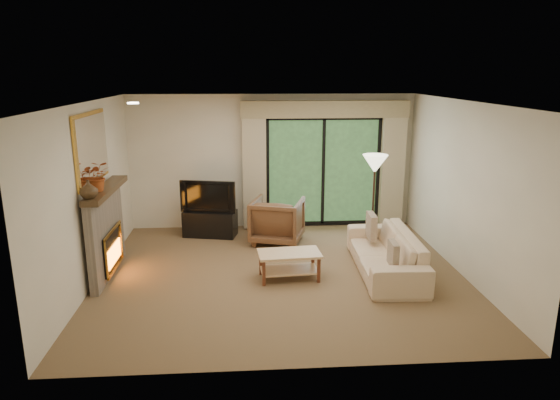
{
  "coord_description": "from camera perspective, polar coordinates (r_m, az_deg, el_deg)",
  "views": [
    {
      "loc": [
        -0.52,
        -7.08,
        3.02
      ],
      "look_at": [
        0.0,
        0.3,
        1.1
      ],
      "focal_mm": 32.0,
      "sensor_mm": 36.0,
      "label": 1
    }
  ],
  "objects": [
    {
      "name": "wall_back",
      "position": [
        9.75,
        -0.91,
        4.39
      ],
      "size": [
        5.0,
        0.0,
        5.0
      ],
      "primitive_type": "plane",
      "rotation": [
        1.57,
        0.0,
        0.0
      ],
      "color": "beige",
      "rests_on": "ground"
    },
    {
      "name": "cornice",
      "position": [
        9.59,
        5.18,
        10.3
      ],
      "size": [
        3.2,
        0.24,
        0.32
      ],
      "primitive_type": "cube",
      "color": "tan",
      "rests_on": "wall_back"
    },
    {
      "name": "sofa",
      "position": [
        7.88,
        11.95,
        -5.86
      ],
      "size": [
        0.93,
        2.19,
        0.63
      ],
      "primitive_type": "imported",
      "rotation": [
        0.0,
        0.0,
        -1.61
      ],
      "color": "beige",
      "rests_on": "floor"
    },
    {
      "name": "fireplace",
      "position": [
        7.94,
        -19.29,
        -3.42
      ],
      "size": [
        0.24,
        1.7,
        1.37
      ],
      "primitive_type": null,
      "color": "slate",
      "rests_on": "floor"
    },
    {
      "name": "curtain_left",
      "position": [
        9.6,
        -2.95,
        3.6
      ],
      "size": [
        0.45,
        0.18,
        2.35
      ],
      "primitive_type": "cube",
      "color": "tan",
      "rests_on": "floor"
    },
    {
      "name": "sliding_door",
      "position": [
        9.84,
        4.94,
        3.24
      ],
      "size": [
        2.26,
        0.1,
        2.16
      ],
      "primitive_type": null,
      "color": "black",
      "rests_on": "floor"
    },
    {
      "name": "pillow_near",
      "position": [
        7.23,
        12.81,
        -6.02
      ],
      "size": [
        0.11,
        0.35,
        0.35
      ],
      "primitive_type": "cube",
      "rotation": [
        0.0,
        0.0,
        -0.04
      ],
      "color": "brown",
      "rests_on": "sofa"
    },
    {
      "name": "curtain_right",
      "position": [
        10.02,
        12.72,
        3.72
      ],
      "size": [
        0.45,
        0.18,
        2.35
      ],
      "primitive_type": "cube",
      "color": "tan",
      "rests_on": "floor"
    },
    {
      "name": "pillow_far",
      "position": [
        8.36,
        10.41,
        -2.97
      ],
      "size": [
        0.13,
        0.42,
        0.42
      ],
      "primitive_type": "cube",
      "rotation": [
        0.0,
        0.0,
        -0.04
      ],
      "color": "brown",
      "rests_on": "sofa"
    },
    {
      "name": "floor",
      "position": [
        7.72,
        0.16,
        -8.49
      ],
      "size": [
        5.5,
        5.5,
        0.0
      ],
      "primitive_type": "plane",
      "color": "brown",
      "rests_on": "ground"
    },
    {
      "name": "floor_lamp",
      "position": [
        8.89,
        10.61,
        -0.08
      ],
      "size": [
        0.55,
        0.55,
        1.63
      ],
      "primitive_type": null,
      "rotation": [
        0.0,
        0.0,
        -0.3
      ],
      "color": "#FFF9CD",
      "rests_on": "floor"
    },
    {
      "name": "branches",
      "position": [
        7.47,
        -20.21,
        2.58
      ],
      "size": [
        0.44,
        0.4,
        0.43
      ],
      "primitive_type": "imported",
      "rotation": [
        0.0,
        0.0,
        0.16
      ],
      "color": "#9B4319",
      "rests_on": "fireplace"
    },
    {
      "name": "vase",
      "position": [
        7.1,
        -21.04,
        1.15
      ],
      "size": [
        0.28,
        0.28,
        0.25
      ],
      "primitive_type": "imported",
      "rotation": [
        0.0,
        0.0,
        0.18
      ],
      "color": "#402E1A",
      "rests_on": "fireplace"
    },
    {
      "name": "tv",
      "position": [
        9.33,
        -8.09,
        0.52
      ],
      "size": [
        1.04,
        0.35,
        0.6
      ],
      "primitive_type": "imported",
      "rotation": [
        0.0,
        0.0,
        -0.21
      ],
      "color": "black",
      "rests_on": "media_console"
    },
    {
      "name": "mirror",
      "position": [
        7.68,
        -20.69,
        5.6
      ],
      "size": [
        0.07,
        1.45,
        1.02
      ],
      "primitive_type": null,
      "color": "gold",
      "rests_on": "wall_left"
    },
    {
      "name": "armchair",
      "position": [
        8.99,
        -0.3,
        -2.36
      ],
      "size": [
        1.09,
        1.1,
        0.81
      ],
      "primitive_type": "imported",
      "rotation": [
        0.0,
        0.0,
        2.85
      ],
      "color": "brown",
      "rests_on": "floor"
    },
    {
      "name": "wall_left",
      "position": [
        7.62,
        -20.92,
        0.52
      ],
      "size": [
        0.0,
        5.0,
        5.0
      ],
      "primitive_type": "plane",
      "rotation": [
        1.57,
        0.0,
        1.57
      ],
      "color": "beige",
      "rests_on": "ground"
    },
    {
      "name": "coffee_table",
      "position": [
        7.5,
        1.06,
        -7.48
      ],
      "size": [
        0.96,
        0.58,
        0.41
      ],
      "primitive_type": null,
      "rotation": [
        0.0,
        0.0,
        0.08
      ],
      "color": "#E3B782",
      "rests_on": "floor"
    },
    {
      "name": "ceiling",
      "position": [
        7.12,
        0.17,
        11.15
      ],
      "size": [
        5.5,
        5.5,
        0.0
      ],
      "primitive_type": "plane",
      "rotation": [
        3.14,
        0.0,
        0.0
      ],
      "color": "silver",
      "rests_on": "ground"
    },
    {
      "name": "wall_front",
      "position": [
        4.93,
        2.3,
        -5.93
      ],
      "size": [
        5.0,
        0.0,
        5.0
      ],
      "primitive_type": "plane",
      "rotation": [
        -1.57,
        0.0,
        0.0
      ],
      "color": "beige",
      "rests_on": "ground"
    },
    {
      "name": "media_console",
      "position": [
        9.48,
        -7.97,
        -2.65
      ],
      "size": [
        1.04,
        0.63,
        0.48
      ],
      "primitive_type": "cube",
      "rotation": [
        0.0,
        0.0,
        -0.21
      ],
      "color": "black",
      "rests_on": "floor"
    },
    {
      "name": "wall_right",
      "position": [
        7.99,
        20.24,
        1.2
      ],
      "size": [
        0.0,
        5.0,
        5.0
      ],
      "primitive_type": "plane",
      "rotation": [
        1.57,
        0.0,
        -1.57
      ],
      "color": "beige",
      "rests_on": "ground"
    }
  ]
}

